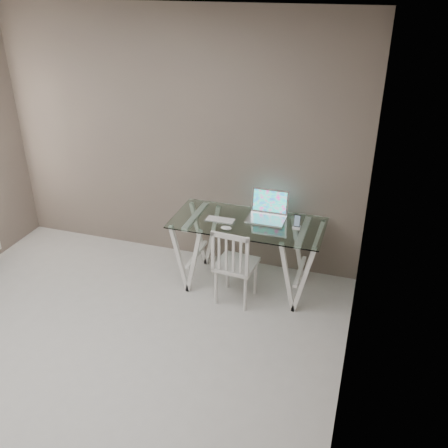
# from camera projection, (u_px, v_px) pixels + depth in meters

# --- Properties ---
(room) EXTENTS (4.50, 4.52, 2.71)m
(room) POSITION_uv_depth(u_px,v_px,m) (35.00, 187.00, 3.23)
(room) COLOR #B9B7B1
(room) RESTS_ON ground
(desk) EXTENTS (1.50, 0.70, 0.75)m
(desk) POSITION_uv_depth(u_px,v_px,m) (247.00, 254.00, 5.08)
(desk) COLOR silver
(desk) RESTS_ON ground
(chair) EXTENTS (0.40, 0.40, 0.83)m
(chair) POSITION_uv_depth(u_px,v_px,m) (234.00, 263.00, 4.78)
(chair) COLOR silver
(chair) RESTS_ON ground
(laptop) EXTENTS (0.37, 0.31, 0.26)m
(laptop) POSITION_uv_depth(u_px,v_px,m) (268.00, 212.00, 4.98)
(laptop) COLOR silver
(laptop) RESTS_ON desk
(keyboard) EXTENTS (0.30, 0.13, 0.01)m
(keyboard) POSITION_uv_depth(u_px,v_px,m) (220.00, 220.00, 4.94)
(keyboard) COLOR silver
(keyboard) RESTS_ON desk
(mouse) EXTENTS (0.11, 0.06, 0.03)m
(mouse) POSITION_uv_depth(u_px,v_px,m) (226.00, 228.00, 4.76)
(mouse) COLOR white
(mouse) RESTS_ON desk
(phone_dock) EXTENTS (0.07, 0.07, 0.14)m
(phone_dock) POSITION_uv_depth(u_px,v_px,m) (297.00, 225.00, 4.78)
(phone_dock) COLOR white
(phone_dock) RESTS_ON desk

